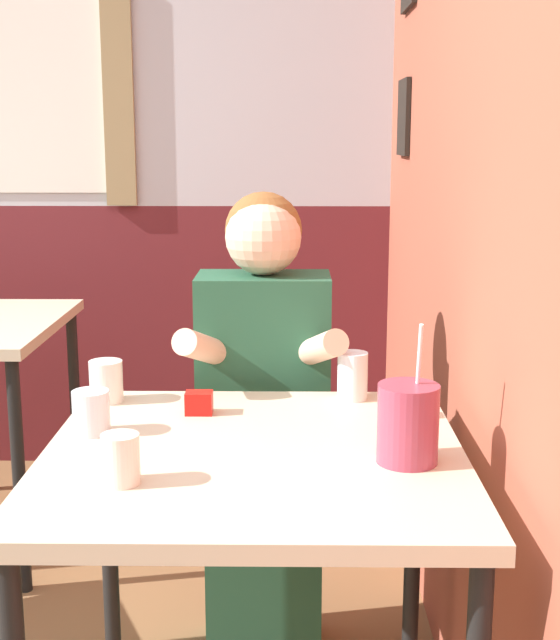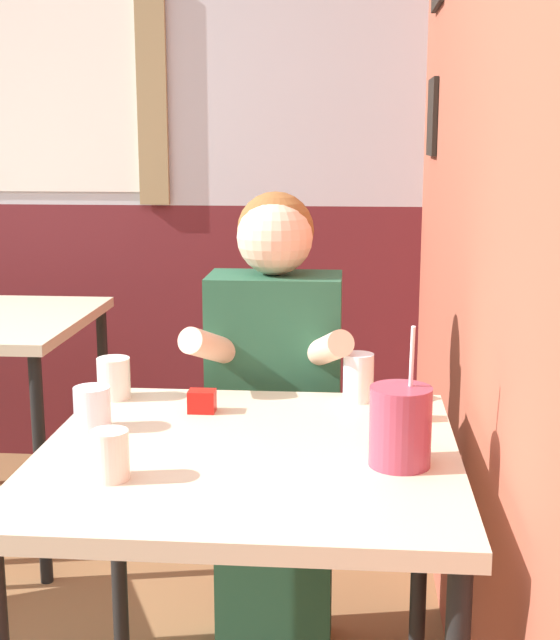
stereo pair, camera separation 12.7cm
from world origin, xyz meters
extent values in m
cube|color=#9E4C38|center=(1.32, 1.18, 1.35)|extent=(0.06, 4.37, 2.70)
cube|color=black|center=(1.28, 1.92, 1.44)|extent=(0.02, 0.24, 0.26)
cube|color=silver|center=(0.00, 2.40, 1.90)|extent=(5.59, 0.06, 1.60)
cube|color=maroon|center=(0.00, 2.40, 0.55)|extent=(5.59, 0.06, 1.10)
cube|color=white|center=(-0.18, 2.36, 1.55)|extent=(0.66, 0.01, 0.79)
cube|color=#937F56|center=(0.21, 2.35, 1.55)|extent=(0.12, 0.02, 0.89)
cube|color=beige|center=(0.82, 0.39, 0.76)|extent=(0.83, 0.82, 0.04)
cylinder|color=black|center=(0.44, 0.76, 0.37)|extent=(0.04, 0.04, 0.74)
cylinder|color=black|center=(1.19, 0.76, 0.37)|extent=(0.04, 0.04, 0.74)
cylinder|color=black|center=(0.07, 1.26, 0.37)|extent=(0.04, 0.04, 0.74)
cylinder|color=black|center=(0.07, 1.97, 0.37)|extent=(0.04, 0.04, 0.74)
cube|color=#235138|center=(0.82, 0.96, 0.23)|extent=(0.31, 0.20, 0.47)
cube|color=#235138|center=(0.82, 0.96, 0.75)|extent=(0.34, 0.20, 0.57)
sphere|color=brown|center=(0.82, 0.99, 1.15)|extent=(0.20, 0.20, 0.20)
sphere|color=beige|center=(0.82, 0.96, 1.13)|extent=(0.19, 0.19, 0.19)
cylinder|color=beige|center=(0.68, 0.82, 0.88)|extent=(0.14, 0.27, 0.15)
cylinder|color=beige|center=(0.96, 0.82, 0.88)|extent=(0.14, 0.27, 0.15)
cylinder|color=#99384C|center=(1.11, 0.33, 0.85)|extent=(0.12, 0.12, 0.15)
cylinder|color=white|center=(1.13, 0.33, 0.98)|extent=(0.01, 0.04, 0.14)
cylinder|color=silver|center=(1.03, 0.74, 0.83)|extent=(0.07, 0.07, 0.11)
cylinder|color=silver|center=(0.46, 0.71, 0.83)|extent=(0.08, 0.08, 0.10)
cylinder|color=silver|center=(0.59, 0.22, 0.82)|extent=(0.07, 0.07, 0.09)
cylinder|color=silver|center=(0.48, 0.49, 0.82)|extent=(0.08, 0.08, 0.09)
cube|color=#B7140F|center=(0.69, 0.62, 0.80)|extent=(0.06, 0.04, 0.05)
cube|color=yellow|center=(1.13, 0.60, 0.80)|extent=(0.06, 0.04, 0.05)
camera|label=1|loc=(0.89, -1.27, 1.39)|focal=50.00mm
camera|label=2|loc=(1.02, -1.26, 1.39)|focal=50.00mm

